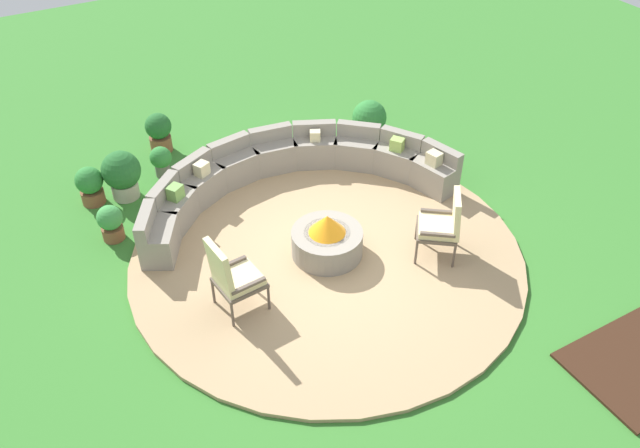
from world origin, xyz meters
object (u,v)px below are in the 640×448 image
at_px(potted_plant_0, 111,222).
at_px(potted_plant_4, 369,121).
at_px(fire_pit, 327,239).
at_px(lounge_chair_front_right, 444,223).
at_px(curved_stone_bench, 287,173).
at_px(potted_plant_5, 159,131).
at_px(potted_plant_3, 122,173).
at_px(lounge_chair_front_left, 232,276).
at_px(potted_plant_2, 161,160).
at_px(potted_plant_1, 90,185).

bearing_deg(potted_plant_0, potted_plant_4, 4.86).
bearing_deg(fire_pit, lounge_chair_front_right, -29.37).
height_order(curved_stone_bench, potted_plant_5, curved_stone_bench).
xyz_separation_m(fire_pit, potted_plant_0, (-2.53, 1.90, -0.01)).
bearing_deg(potted_plant_0, potted_plant_3, 63.82).
relative_size(potted_plant_0, potted_plant_3, 0.70).
relative_size(curved_stone_bench, lounge_chair_front_left, 4.47).
distance_m(potted_plant_2, potted_plant_4, 3.63).
relative_size(lounge_chair_front_right, potted_plant_2, 1.91).
distance_m(potted_plant_1, potted_plant_2, 1.22).
relative_size(lounge_chair_front_right, potted_plant_1, 1.61).
height_order(fire_pit, curved_stone_bench, curved_stone_bench).
bearing_deg(curved_stone_bench, lounge_chair_front_right, -64.93).
relative_size(fire_pit, lounge_chair_front_left, 0.90).
bearing_deg(potted_plant_0, potted_plant_1, 91.59).
relative_size(potted_plant_2, potted_plant_5, 0.75).
bearing_deg(potted_plant_5, curved_stone_bench, -58.33).
bearing_deg(potted_plant_1, fire_pit, -48.91).
height_order(curved_stone_bench, potted_plant_1, curved_stone_bench).
bearing_deg(potted_plant_4, curved_stone_bench, -162.68).
relative_size(potted_plant_1, potted_plant_2, 1.19).
height_order(potted_plant_1, potted_plant_3, potted_plant_3).
height_order(lounge_chair_front_left, potted_plant_0, lounge_chair_front_left).
distance_m(curved_stone_bench, potted_plant_0, 2.78).
bearing_deg(potted_plant_1, lounge_chair_front_right, -43.25).
height_order(curved_stone_bench, lounge_chair_front_right, lounge_chair_front_right).
bearing_deg(potted_plant_4, potted_plant_0, -175.14).
xyz_separation_m(potted_plant_0, potted_plant_3, (0.47, 0.95, 0.14)).
bearing_deg(potted_plant_1, potted_plant_4, -7.68).
bearing_deg(potted_plant_2, lounge_chair_front_right, -54.88).
relative_size(fire_pit, potted_plant_4, 1.21).
height_order(potted_plant_0, potted_plant_3, potted_plant_3).
height_order(fire_pit, potted_plant_0, fire_pit).
relative_size(lounge_chair_front_left, potted_plant_3, 1.38).
bearing_deg(curved_stone_bench, potted_plant_2, 137.98).
bearing_deg(lounge_chair_front_right, potted_plant_3, 80.61).
xyz_separation_m(curved_stone_bench, potted_plant_4, (1.94, 0.61, 0.10)).
height_order(fire_pit, potted_plant_3, potted_plant_3).
xyz_separation_m(lounge_chair_front_left, lounge_chair_front_right, (2.97, -0.43, -0.03)).
height_order(potted_plant_0, potted_plant_5, potted_plant_5).
height_order(lounge_chair_front_left, potted_plant_3, lounge_chair_front_left).
height_order(curved_stone_bench, potted_plant_3, potted_plant_3).
relative_size(fire_pit, potted_plant_0, 1.77).
distance_m(potted_plant_0, potted_plant_4, 4.73).
xyz_separation_m(fire_pit, lounge_chair_front_right, (1.40, -0.79, 0.29)).
relative_size(lounge_chair_front_left, potted_plant_1, 1.76).
distance_m(curved_stone_bench, potted_plant_3, 2.58).
relative_size(potted_plant_1, potted_plant_5, 0.89).
bearing_deg(potted_plant_3, potted_plant_2, 21.82).
distance_m(curved_stone_bench, potted_plant_2, 2.15).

